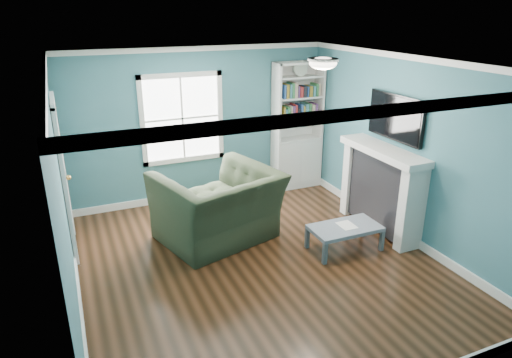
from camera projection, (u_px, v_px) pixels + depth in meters
name	position (u px, v px, depth m)	size (l,w,h in m)	color
floor	(259.00, 263.00, 6.06)	(5.00, 5.00, 0.00)	black
room_walls	(259.00, 149.00, 5.50)	(5.00, 5.00, 5.00)	#346C76
trim	(259.00, 176.00, 5.62)	(4.50, 5.00, 2.60)	white
window	(182.00, 118.00, 7.57)	(1.40, 0.06, 1.50)	white
bookshelf	(297.00, 138.00, 8.36)	(0.90, 0.35, 2.31)	silver
fireplace	(381.00, 190.00, 6.78)	(0.44, 1.58, 1.30)	black
tv	(396.00, 117.00, 6.43)	(0.06, 1.10, 0.65)	black
door	(64.00, 177.00, 6.06)	(0.12, 0.98, 2.17)	silver
ceiling_fixture	(323.00, 63.00, 5.57)	(0.38, 0.38, 0.15)	white
light_switch	(109.00, 141.00, 7.21)	(0.08, 0.01, 0.12)	white
recliner	(218.00, 195.00, 6.44)	(1.58, 1.02, 1.38)	#222E1C
coffee_table	(345.00, 229.00, 6.30)	(0.97, 0.53, 0.35)	#4C555B
paper_sheet	(347.00, 225.00, 6.31)	(0.21, 0.27, 0.00)	white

